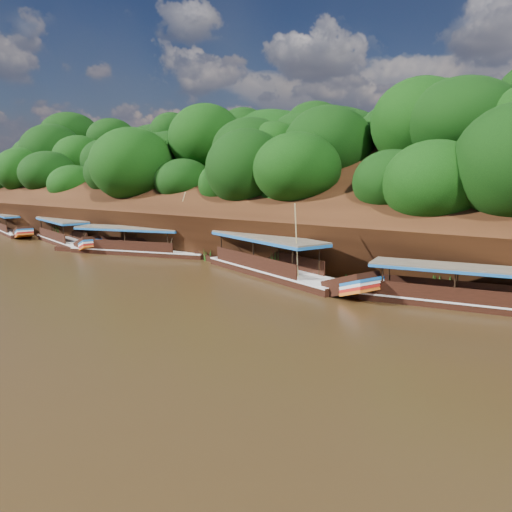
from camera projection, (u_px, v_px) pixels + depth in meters
The scene contains 8 objects.
ground at pixel (183, 295), 29.47m from camera, with size 160.00×160.00×0.00m, color black.
riverbank at pixel (355, 229), 47.08m from camera, with size 120.00×30.06×19.40m.
boat_0 at pixel (484, 300), 26.32m from camera, with size 13.72×4.29×5.58m.
boat_1 at pixel (280, 269), 34.16m from camera, with size 15.72×7.09×5.78m.
boat_2 at pixel (147, 249), 43.98m from camera, with size 15.10×6.72×6.00m.
boat_3 at pixel (67, 239), 50.17m from camera, with size 13.98×5.56×2.96m.
boat_4 at pixel (12, 230), 59.03m from camera, with size 13.28×5.44×2.81m.
reeds at pixel (240, 254), 38.92m from camera, with size 48.92×2.51×2.02m.
Camera 1 is at (20.70, -20.34, 7.08)m, focal length 35.00 mm.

